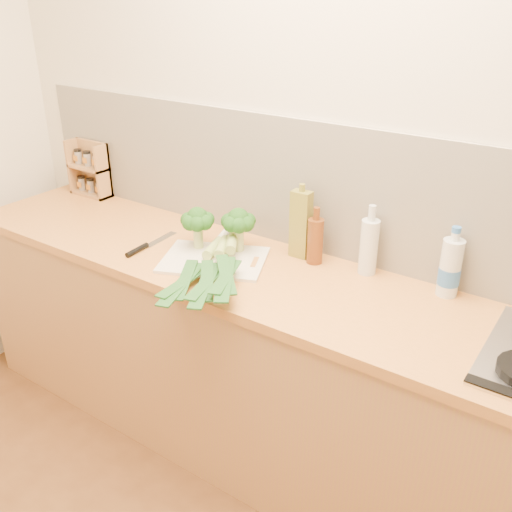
% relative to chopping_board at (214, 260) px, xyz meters
% --- Properties ---
extents(room_shell, '(3.50, 3.50, 3.50)m').
position_rel_chopping_board_xyz_m(room_shell, '(0.33, 0.32, 0.26)').
color(room_shell, beige).
rests_on(room_shell, ground).
extents(counter, '(3.20, 0.62, 0.90)m').
position_rel_chopping_board_xyz_m(counter, '(0.33, 0.03, -0.46)').
color(counter, '#A46E44').
rests_on(counter, ground).
extents(chopping_board, '(0.49, 0.44, 0.01)m').
position_rel_chopping_board_xyz_m(chopping_board, '(0.00, 0.00, 0.00)').
color(chopping_board, beige).
rests_on(chopping_board, counter).
extents(broccoli_left, '(0.14, 0.14, 0.18)m').
position_rel_chopping_board_xyz_m(broccoli_left, '(-0.12, 0.05, 0.13)').
color(broccoli_left, '#B1BE6F').
rests_on(broccoli_left, chopping_board).
extents(broccoli_right, '(0.14, 0.14, 0.19)m').
position_rel_chopping_board_xyz_m(broccoli_right, '(0.04, 0.12, 0.13)').
color(broccoli_right, '#B1BE6F').
rests_on(broccoli_right, chopping_board).
extents(leek_front, '(0.25, 0.66, 0.04)m').
position_rel_chopping_board_xyz_m(leek_front, '(-0.01, -0.03, 0.03)').
color(leek_front, white).
rests_on(leek_front, chopping_board).
extents(leek_mid, '(0.35, 0.63, 0.04)m').
position_rel_chopping_board_xyz_m(leek_mid, '(0.05, -0.03, 0.05)').
color(leek_mid, white).
rests_on(leek_mid, chopping_board).
extents(leek_back, '(0.38, 0.56, 0.04)m').
position_rel_chopping_board_xyz_m(leek_back, '(0.09, -0.02, 0.07)').
color(leek_back, white).
rests_on(leek_back, chopping_board).
extents(chefs_knife, '(0.05, 0.31, 0.02)m').
position_rel_chopping_board_xyz_m(chefs_knife, '(-0.32, -0.08, 0.00)').
color(chefs_knife, silver).
rests_on(chefs_knife, counter).
extents(spice_rack, '(0.24, 0.09, 0.28)m').
position_rel_chopping_board_xyz_m(spice_rack, '(-1.03, 0.27, 0.12)').
color(spice_rack, '#B0764B').
rests_on(spice_rack, counter).
extents(oil_tin, '(0.08, 0.05, 0.31)m').
position_rel_chopping_board_xyz_m(oil_tin, '(0.26, 0.24, 0.14)').
color(oil_tin, olive).
rests_on(oil_tin, counter).
extents(glass_bottle, '(0.07, 0.07, 0.28)m').
position_rel_chopping_board_xyz_m(glass_bottle, '(0.55, 0.26, 0.11)').
color(glass_bottle, silver).
rests_on(glass_bottle, counter).
extents(amber_bottle, '(0.06, 0.06, 0.24)m').
position_rel_chopping_board_xyz_m(amber_bottle, '(0.34, 0.22, 0.09)').
color(amber_bottle, '#603112').
rests_on(amber_bottle, counter).
extents(water_bottle, '(0.08, 0.08, 0.24)m').
position_rel_chopping_board_xyz_m(water_bottle, '(0.86, 0.26, 0.09)').
color(water_bottle, silver).
rests_on(water_bottle, counter).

